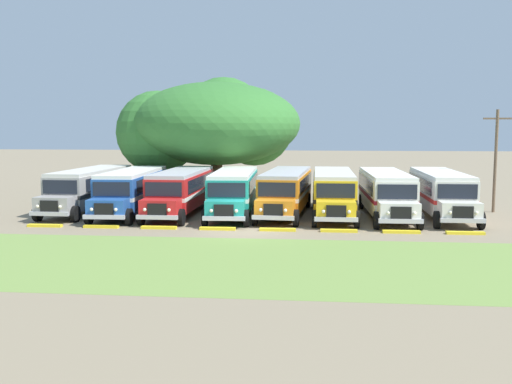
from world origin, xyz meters
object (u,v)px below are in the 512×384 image
object	(u,v)px
parked_bus_slot_3	(234,190)
utility_pole	(496,158)
parked_bus_slot_0	(90,187)
parked_bus_slot_6	(386,192)
parked_bus_slot_2	(181,189)
parked_bus_slot_5	(333,191)
broad_shade_tree	(215,125)
parked_bus_slot_1	(132,189)
parked_bus_slot_4	(286,190)
parked_bus_slot_7	(441,191)

from	to	relation	value
parked_bus_slot_3	utility_pole	world-z (taller)	utility_pole
parked_bus_slot_0	parked_bus_slot_6	xyz separation A→B (m)	(19.86, -0.65, 0.00)
parked_bus_slot_2	parked_bus_slot_3	size ratio (longest dim) A/B	1.00
parked_bus_slot_3	utility_pole	bearing A→B (deg)	96.09
parked_bus_slot_3	parked_bus_slot_5	xyz separation A→B (m)	(6.48, 0.28, 0.00)
parked_bus_slot_0	broad_shade_tree	distance (m)	12.88
parked_bus_slot_2	parked_bus_slot_5	distance (m)	10.00
parked_bus_slot_1	parked_bus_slot_4	xyz separation A→B (m)	(10.19, 0.67, 0.00)
parked_bus_slot_1	parked_bus_slot_5	distance (m)	13.29
parked_bus_slot_1	parked_bus_slot_6	world-z (taller)	same
parked_bus_slot_7	utility_pole	world-z (taller)	utility_pole
parked_bus_slot_3	broad_shade_tree	world-z (taller)	broad_shade_tree
parked_bus_slot_2	parked_bus_slot_4	world-z (taller)	same
parked_bus_slot_0	parked_bus_slot_5	distance (m)	16.53
parked_bus_slot_2	broad_shade_tree	world-z (taller)	broad_shade_tree
broad_shade_tree	utility_pole	xyz separation A→B (m)	(20.24, -8.07, -2.22)
parked_bus_slot_1	parked_bus_slot_7	world-z (taller)	same
parked_bus_slot_0	parked_bus_slot_4	bearing A→B (deg)	91.25
parked_bus_slot_2	parked_bus_slot_5	xyz separation A→B (m)	(10.00, 0.25, 0.00)
parked_bus_slot_7	parked_bus_slot_2	bearing A→B (deg)	-87.78
parked_bus_slot_5	parked_bus_slot_6	bearing A→B (deg)	86.25
parked_bus_slot_5	parked_bus_slot_7	world-z (taller)	same
parked_bus_slot_7	parked_bus_slot_0	bearing A→B (deg)	-89.92
parked_bus_slot_0	parked_bus_slot_5	size ratio (longest dim) A/B	1.00
parked_bus_slot_2	parked_bus_slot_4	distance (m)	6.92
parked_bus_slot_0	parked_bus_slot_3	bearing A→B (deg)	88.11
parked_bus_slot_4	parked_bus_slot_7	distance (m)	9.96
parked_bus_slot_0	parked_bus_slot_7	world-z (taller)	same
utility_pole	parked_bus_slot_1	bearing A→B (deg)	-173.64
parked_bus_slot_5	parked_bus_slot_6	size ratio (longest dim) A/B	1.00
parked_bus_slot_0	parked_bus_slot_7	xyz separation A→B (m)	(23.40, -0.14, 0.00)
parked_bus_slot_6	broad_shade_tree	distance (m)	17.14
parked_bus_slot_0	parked_bus_slot_2	distance (m)	6.56
parked_bus_slot_5	parked_bus_slot_6	xyz separation A→B (m)	(3.33, -0.24, 0.00)
parked_bus_slot_0	parked_bus_slot_6	distance (m)	19.87
parked_bus_slot_0	parked_bus_slot_5	xyz separation A→B (m)	(16.53, -0.42, 0.00)
parked_bus_slot_1	utility_pole	size ratio (longest dim) A/B	1.59
parked_bus_slot_0	parked_bus_slot_5	world-z (taller)	same
parked_bus_slot_2	parked_bus_slot_7	size ratio (longest dim) A/B	1.00
parked_bus_slot_5	broad_shade_tree	world-z (taller)	broad_shade_tree
parked_bus_slot_2	parked_bus_slot_7	distance (m)	16.88
parked_bus_slot_0	utility_pole	xyz separation A→B (m)	(27.29, 1.81, 2.09)
parked_bus_slot_3	parked_bus_slot_6	bearing A→B (deg)	88.07
parked_bus_slot_2	utility_pole	bearing A→B (deg)	97.54
parked_bus_slot_4	parked_bus_slot_1	bearing A→B (deg)	-81.77
parked_bus_slot_5	parked_bus_slot_7	bearing A→B (deg)	92.64
parked_bus_slot_6	utility_pole	size ratio (longest dim) A/B	1.59
parked_bus_slot_0	parked_bus_slot_3	size ratio (longest dim) A/B	1.00
parked_bus_slot_4	utility_pole	xyz separation A→B (m)	(13.85, 2.01, 2.09)
parked_bus_slot_1	parked_bus_slot_6	size ratio (longest dim) A/B	1.00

